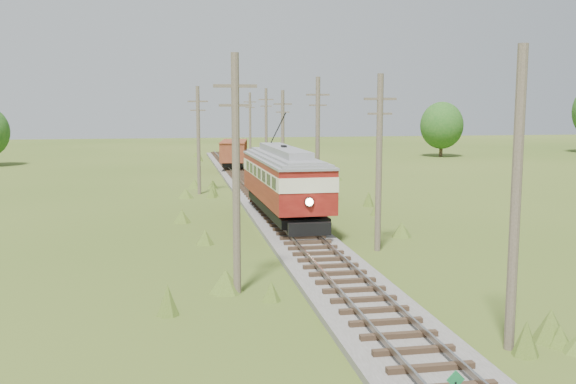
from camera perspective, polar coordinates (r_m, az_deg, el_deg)
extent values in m
cube|color=#605B54|center=(46.59, -2.04, -0.89)|extent=(3.60, 96.00, 0.25)
cube|color=#726659|center=(46.45, -2.92, -0.47)|extent=(0.08, 96.00, 0.17)
cube|color=#726659|center=(46.65, -1.17, -0.43)|extent=(0.08, 96.00, 0.17)
cube|color=#2D2116|center=(46.56, -2.04, -0.64)|extent=(2.40, 96.00, 0.16)
cube|color=#1B7A3C|center=(15.82, 14.67, -15.83)|extent=(0.45, 0.03, 0.45)
cube|color=black|center=(38.61, -0.37, -1.29)|extent=(2.87, 12.12, 0.49)
cube|color=maroon|center=(38.45, -0.37, 0.32)|extent=(3.36, 13.18, 1.20)
cube|color=#ECE5C1|center=(38.34, -0.37, 1.77)|extent=(3.39, 13.24, 0.76)
cube|color=black|center=(38.34, -0.37, 1.77)|extent=(3.40, 12.66, 0.60)
cube|color=maroon|center=(38.29, -0.37, 2.59)|extent=(3.36, 13.18, 0.33)
cube|color=gray|center=(38.26, -0.37, 3.13)|extent=(3.42, 13.31, 0.42)
cube|color=gray|center=(38.23, -0.37, 3.68)|extent=(1.60, 9.86, 0.44)
sphere|color=#FFF2BF|center=(32.01, 1.91, -0.90)|extent=(0.39, 0.39, 0.39)
cylinder|color=black|center=(40.09, -0.91, 5.64)|extent=(0.18, 5.09, 2.11)
cylinder|color=black|center=(33.67, -0.12, -2.73)|extent=(0.15, 0.88, 0.87)
cylinder|color=black|center=(34.02, 2.59, -2.62)|extent=(0.15, 0.88, 0.87)
cylinder|color=black|center=(43.31, -2.69, -0.39)|extent=(0.15, 0.88, 0.87)
cylinder|color=black|center=(43.59, -0.56, -0.33)|extent=(0.15, 0.88, 0.87)
cube|color=black|center=(70.43, -4.83, 2.66)|extent=(3.09, 7.37, 0.50)
cube|color=maroon|center=(70.33, -4.84, 3.66)|extent=(3.72, 8.23, 1.98)
cube|color=maroon|center=(70.26, -4.85, 4.51)|extent=(3.79, 8.40, 0.12)
cylinder|color=black|center=(68.10, -5.56, 2.52)|extent=(0.23, 0.80, 0.79)
cylinder|color=black|center=(68.02, -4.31, 2.52)|extent=(0.23, 0.80, 0.79)
cylinder|color=black|center=(72.84, -5.31, 2.86)|extent=(0.23, 0.80, 0.79)
cylinder|color=black|center=(72.76, -4.14, 2.86)|extent=(0.23, 0.80, 0.79)
cone|color=gray|center=(60.84, -1.24, 1.52)|extent=(2.78, 2.78, 1.04)
cone|color=gray|center=(60.12, -0.46, 1.24)|extent=(1.57, 1.57, 0.61)
cylinder|color=brown|center=(19.36, 19.59, -0.76)|extent=(0.30, 0.30, 8.80)
cylinder|color=brown|center=(31.31, 8.09, 2.51)|extent=(0.30, 0.30, 8.60)
cube|color=brown|center=(31.18, 8.20, 8.19)|extent=(1.60, 0.12, 0.12)
cube|color=brown|center=(31.18, 8.17, 6.91)|extent=(1.20, 0.10, 0.10)
cylinder|color=brown|center=(43.77, 2.65, 4.31)|extent=(0.30, 0.30, 9.00)
cube|color=brown|center=(43.70, 2.68, 8.63)|extent=(1.60, 0.12, 0.12)
cube|color=brown|center=(43.69, 2.67, 7.71)|extent=(1.20, 0.10, 0.10)
cylinder|color=brown|center=(56.49, -0.47, 4.78)|extent=(0.30, 0.30, 8.40)
cube|color=brown|center=(56.41, -0.47, 7.83)|extent=(1.60, 0.12, 0.12)
cube|color=brown|center=(56.42, -0.47, 7.12)|extent=(1.20, 0.10, 0.10)
cylinder|color=brown|center=(69.37, -1.95, 5.53)|extent=(0.30, 0.30, 8.90)
cube|color=brown|center=(69.32, -1.97, 8.22)|extent=(1.60, 0.12, 0.12)
cube|color=brown|center=(69.32, -1.96, 7.64)|extent=(1.20, 0.10, 0.10)
cylinder|color=brown|center=(82.23, -3.39, 5.80)|extent=(0.30, 0.30, 8.70)
cube|color=brown|center=(82.18, -3.41, 7.99)|extent=(1.60, 0.12, 0.12)
cube|color=brown|center=(82.18, -3.40, 7.51)|extent=(1.20, 0.10, 0.10)
cylinder|color=brown|center=(23.86, -4.64, 1.43)|extent=(0.30, 0.30, 9.00)
cube|color=brown|center=(23.73, -4.72, 9.38)|extent=(1.60, 0.12, 0.12)
cube|color=brown|center=(23.72, -4.70, 7.69)|extent=(1.20, 0.10, 0.10)
cylinder|color=brown|center=(51.73, -7.96, 4.55)|extent=(0.30, 0.30, 8.60)
cube|color=brown|center=(51.65, -8.03, 7.98)|extent=(1.60, 0.12, 0.12)
cube|color=brown|center=(51.65, -8.01, 7.21)|extent=(1.20, 0.10, 0.10)
cylinder|color=#38281C|center=(91.40, 13.44, 3.85)|extent=(0.50, 0.50, 2.52)
ellipsoid|color=#1A5118|center=(91.26, 13.50, 5.78)|extent=(5.88, 5.88, 6.47)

